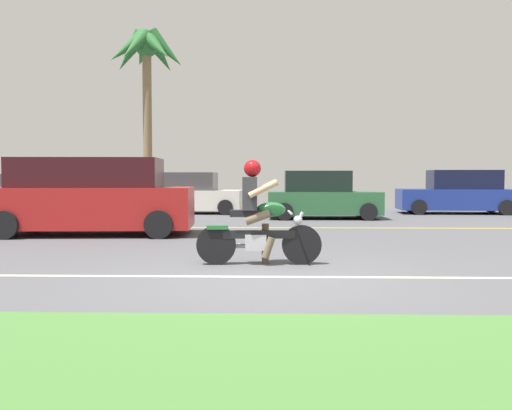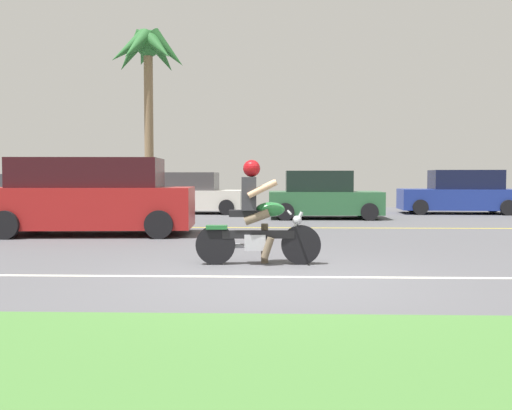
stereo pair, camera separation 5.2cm
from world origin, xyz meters
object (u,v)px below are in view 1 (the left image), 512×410
motorcyclist (258,220)px  parked_car_3 (458,193)px  parked_car_2 (322,196)px  suv_nearby (91,197)px  parked_car_1 (192,194)px  parked_car_0 (30,197)px  palm_tree_0 (146,60)px

motorcyclist → parked_car_3: 14.37m
parked_car_2 → parked_car_3: parked_car_3 is taller
suv_nearby → parked_car_2: size_ratio=1.35×
suv_nearby → parked_car_1: (1.30, 7.85, -0.17)m
parked_car_2 → parked_car_3: (5.37, 2.58, 0.02)m
motorcyclist → parked_car_3: (7.25, 12.41, 0.06)m
parked_car_0 → parked_car_2: parked_car_2 is taller
parked_car_0 → palm_tree_0: size_ratio=0.60×
suv_nearby → palm_tree_0: palm_tree_0 is taller
palm_tree_0 → parked_car_0: bearing=-140.8°
parked_car_2 → palm_tree_0: bearing=151.9°
parked_car_2 → palm_tree_0: palm_tree_0 is taller
palm_tree_0 → parked_car_3: bearing=-4.6°
suv_nearby → parked_car_2: 8.08m
parked_car_3 → palm_tree_0: 13.14m
parked_car_1 → palm_tree_0: (-1.94, 1.10, 5.28)m
motorcyclist → suv_nearby: bearing=132.9°
parked_car_0 → parked_car_3: parked_car_3 is taller
motorcyclist → parked_car_0: bearing=128.2°
parked_car_0 → parked_car_1: parked_car_1 is taller
parked_car_2 → suv_nearby: bearing=-137.8°
parked_car_0 → parked_car_3: bearing=7.0°
parked_car_1 → parked_car_2: (4.69, -2.43, 0.01)m
suv_nearby → palm_tree_0: (-0.65, 8.95, 5.11)m
parked_car_2 → palm_tree_0: size_ratio=0.51×
parked_car_2 → palm_tree_0: 9.18m
parked_car_0 → parked_car_3: (15.51, 1.90, 0.06)m
suv_nearby → parked_car_0: (-4.15, 6.09, -0.20)m
palm_tree_0 → parked_car_1: bearing=-29.6°
parked_car_3 → suv_nearby: bearing=-144.9°
parked_car_1 → parked_car_3: parked_car_3 is taller
motorcyclist → parked_car_0: (-8.26, 10.51, -0.00)m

